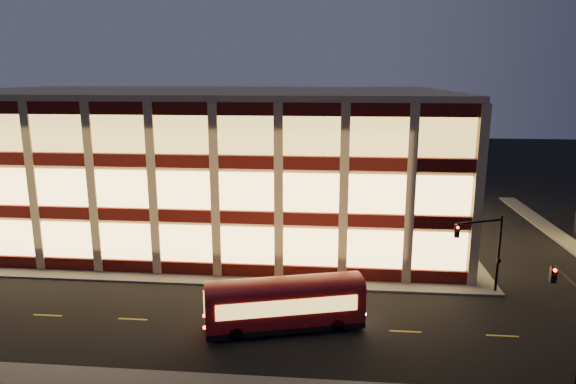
# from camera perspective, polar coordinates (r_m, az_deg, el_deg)

# --- Properties ---
(ground) EXTENTS (200.00, 200.00, 0.00)m
(ground) POSITION_cam_1_polar(r_m,az_deg,el_deg) (41.42, -11.12, -10.09)
(ground) COLOR black
(ground) RESTS_ON ground
(sidewalk_office_south) EXTENTS (54.00, 2.00, 0.15)m
(sidewalk_office_south) POSITION_cam_1_polar(r_m,az_deg,el_deg) (43.18, -14.61, -9.19)
(sidewalk_office_south) COLOR #514F4C
(sidewalk_office_south) RESTS_ON ground
(sidewalk_office_east) EXTENTS (2.00, 30.00, 0.15)m
(sidewalk_office_east) POSITION_cam_1_polar(r_m,az_deg,el_deg) (57.01, 17.01, -3.92)
(sidewalk_office_east) COLOR #514F4C
(sidewalk_office_east) RESTS_ON ground
(sidewalk_tower_west) EXTENTS (2.00, 30.00, 0.15)m
(sidewalk_tower_west) POSITION_cam_1_polar(r_m,az_deg,el_deg) (60.23, 27.33, -3.93)
(sidewalk_tower_west) COLOR #514F4C
(sidewalk_tower_west) RESTS_ON ground
(sidewalk_near) EXTENTS (100.00, 2.00, 0.15)m
(sidewalk_near) POSITION_cam_1_polar(r_m,az_deg,el_deg) (30.55, -18.36, -19.23)
(sidewalk_near) COLOR #514F4C
(sidewalk_near) RESTS_ON ground
(office_building) EXTENTS (50.45, 30.45, 14.50)m
(office_building) POSITION_cam_1_polar(r_m,az_deg,el_deg) (55.96, -9.45, 3.71)
(office_building) COLOR tan
(office_building) RESTS_ON ground
(traffic_signal_far) EXTENTS (3.79, 1.87, 6.00)m
(traffic_signal_far) POSITION_cam_1_polar(r_m,az_deg,el_deg) (40.10, 20.94, -5.24)
(traffic_signal_far) COLOR black
(traffic_signal_far) RESTS_ON ground
(traffic_signal_near) EXTENTS (0.32, 4.45, 6.00)m
(traffic_signal_near) POSITION_cam_1_polar(r_m,az_deg,el_deg) (30.60, 28.92, -11.63)
(traffic_signal_near) COLOR black
(traffic_signal_near) RESTS_ON ground
(trolley_bus) EXTENTS (10.40, 5.14, 3.42)m
(trolley_bus) POSITION_cam_1_polar(r_m,az_deg,el_deg) (33.52, -0.40, -11.99)
(trolley_bus) COLOR #95080C
(trolley_bus) RESTS_ON ground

